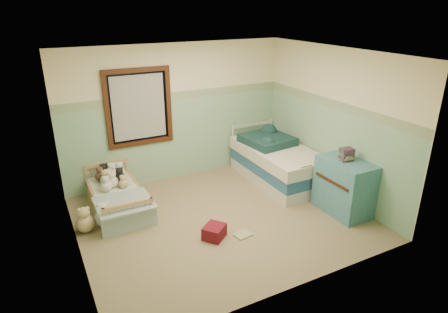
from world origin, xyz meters
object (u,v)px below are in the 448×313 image
floor_book (243,235)px  plush_floor_cream (104,218)px  twin_bed_frame (277,175)px  red_pillow (214,232)px  toddler_bed_frame (118,203)px  plush_floor_tan (85,223)px  dresser (344,187)px

floor_book → plush_floor_cream: bearing=136.5°
twin_bed_frame → red_pillow: size_ratio=6.25×
twin_bed_frame → floor_book: twin_bed_frame is taller
toddler_bed_frame → plush_floor_cream: plush_floor_cream is taller
plush_floor_tan → dresser: dresser is taller
dresser → floor_book: (-1.77, 0.12, -0.43)m
floor_book → plush_floor_tan: bearing=141.0°
plush_floor_tan → dresser: size_ratio=0.31×
toddler_bed_frame → plush_floor_cream: (-0.31, -0.43, 0.04)m
plush_floor_tan → dresser: bearing=-18.8°
twin_bed_frame → floor_book: 2.00m
dresser → plush_floor_cream: bearing=159.3°
plush_floor_cream → floor_book: 2.10m
twin_bed_frame → floor_book: bearing=-138.7°
toddler_bed_frame → floor_book: 2.15m
plush_floor_tan → twin_bed_frame: size_ratio=0.14×
twin_bed_frame → floor_book: (-1.50, -1.32, -0.10)m
plush_floor_tan → toddler_bed_frame: bearing=38.4°
dresser → floor_book: 1.82m
plush_floor_cream → red_pillow: 1.70m
toddler_bed_frame → twin_bed_frame: bearing=-6.0°
plush_floor_tan → floor_book: bearing=-30.2°
twin_bed_frame → floor_book: size_ratio=7.93×
plush_floor_cream → red_pillow: bearing=-38.3°
plush_floor_tan → twin_bed_frame: 3.50m
toddler_bed_frame → twin_bed_frame: (2.91, -0.31, 0.01)m
plush_floor_tan → twin_bed_frame: plush_floor_tan is taller
toddler_bed_frame → red_pillow: (1.02, -1.48, -0.00)m
red_pillow → plush_floor_cream: bearing=141.7°
dresser → toddler_bed_frame: bearing=151.2°
dresser → red_pillow: bearing=173.0°
plush_floor_cream → red_pillow: size_ratio=0.88×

